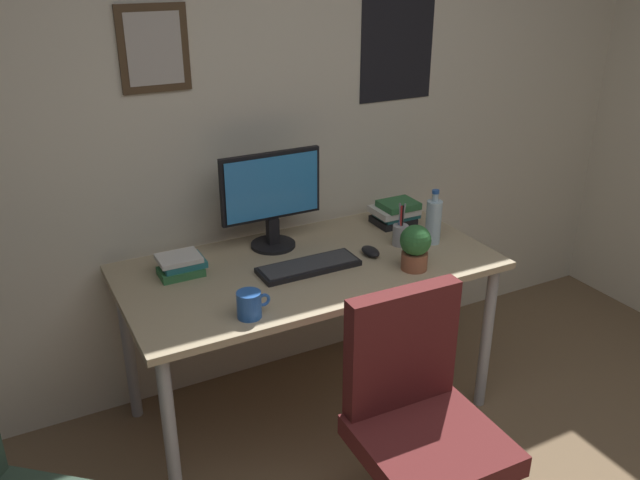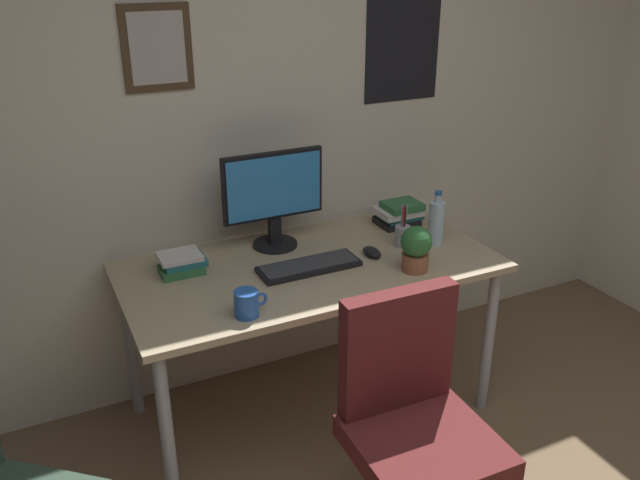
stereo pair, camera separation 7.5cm
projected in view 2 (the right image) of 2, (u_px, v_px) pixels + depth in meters
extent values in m
cube|color=beige|center=(272.00, 113.00, 2.99)|extent=(4.40, 0.08, 2.60)
cube|color=#4C3823|center=(157.00, 48.00, 2.62)|extent=(0.28, 0.02, 0.34)
cube|color=beige|center=(158.00, 48.00, 2.61)|extent=(0.22, 0.00, 0.28)
cube|color=black|center=(403.00, 41.00, 3.10)|extent=(0.40, 0.01, 0.56)
cube|color=tan|center=(310.00, 267.00, 2.80)|extent=(1.58, 0.79, 0.03)
cylinder|color=#9EA0A5|center=(167.00, 436.00, 2.39)|extent=(0.05, 0.05, 0.73)
cylinder|color=#9EA0A5|center=(488.00, 341.00, 2.97)|extent=(0.05, 0.05, 0.73)
cylinder|color=#9EA0A5|center=(130.00, 344.00, 2.94)|extent=(0.05, 0.05, 0.73)
cylinder|color=#9EA0A5|center=(407.00, 279.00, 3.53)|extent=(0.05, 0.05, 0.73)
cube|color=#591E1E|center=(424.00, 447.00, 2.20)|extent=(0.47, 0.47, 0.08)
cube|color=#591E1E|center=(397.00, 349.00, 2.26)|extent=(0.42, 0.08, 0.45)
cylinder|color=black|center=(275.00, 244.00, 2.97)|extent=(0.20, 0.20, 0.01)
cube|color=black|center=(275.00, 230.00, 2.94)|extent=(0.05, 0.04, 0.12)
cube|color=black|center=(273.00, 185.00, 2.86)|extent=(0.46, 0.02, 0.30)
cube|color=#338CD8|center=(275.00, 187.00, 2.84)|extent=(0.43, 0.00, 0.27)
cube|color=black|center=(309.00, 266.00, 2.75)|extent=(0.43, 0.15, 0.02)
cube|color=#38383A|center=(309.00, 264.00, 2.74)|extent=(0.41, 0.13, 0.00)
ellipsoid|color=black|center=(372.00, 252.00, 2.86)|extent=(0.06, 0.11, 0.04)
cylinder|color=silver|center=(436.00, 223.00, 2.95)|extent=(0.07, 0.07, 0.20)
cylinder|color=silver|center=(438.00, 198.00, 2.90)|extent=(0.03, 0.03, 0.04)
cylinder|color=#2659B2|center=(438.00, 193.00, 2.89)|extent=(0.03, 0.03, 0.02)
cylinder|color=#2659B2|center=(246.00, 304.00, 2.38)|extent=(0.09, 0.09, 0.10)
torus|color=#2659B2|center=(261.00, 299.00, 2.40)|extent=(0.05, 0.01, 0.05)
cylinder|color=brown|center=(415.00, 262.00, 2.73)|extent=(0.11, 0.11, 0.07)
sphere|color=#2D6B33|center=(416.00, 242.00, 2.69)|extent=(0.13, 0.13, 0.13)
ellipsoid|color=#287A38|center=(407.00, 237.00, 2.70)|extent=(0.07, 0.08, 0.02)
ellipsoid|color=#287A38|center=(419.00, 239.00, 2.73)|extent=(0.07, 0.08, 0.02)
ellipsoid|color=#287A38|center=(415.00, 240.00, 2.65)|extent=(0.08, 0.07, 0.02)
cylinder|color=#9EA0A5|center=(403.00, 236.00, 2.95)|extent=(0.07, 0.07, 0.09)
cylinder|color=#263FBF|center=(402.00, 219.00, 2.92)|extent=(0.01, 0.01, 0.13)
cylinder|color=red|center=(403.00, 221.00, 2.91)|extent=(0.01, 0.01, 0.13)
cylinder|color=black|center=(405.00, 220.00, 2.91)|extent=(0.01, 0.01, 0.13)
cylinder|color=#9EA0A5|center=(405.00, 219.00, 2.92)|extent=(0.01, 0.03, 0.14)
cylinder|color=#9EA0A5|center=(402.00, 219.00, 2.91)|extent=(0.01, 0.02, 0.14)
cube|color=black|center=(397.00, 221.00, 3.19)|extent=(0.19, 0.16, 0.03)
cube|color=#26727A|center=(400.00, 215.00, 3.18)|extent=(0.19, 0.14, 0.02)
cube|color=silver|center=(398.00, 211.00, 3.17)|extent=(0.21, 0.16, 0.03)
cube|color=#33723F|center=(402.00, 206.00, 3.14)|extent=(0.17, 0.14, 0.03)
cube|color=#33723F|center=(182.00, 270.00, 2.71)|extent=(0.18, 0.12, 0.03)
cube|color=#26727A|center=(184.00, 261.00, 2.72)|extent=(0.17, 0.14, 0.03)
cube|color=silver|center=(180.00, 256.00, 2.70)|extent=(0.17, 0.14, 0.02)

